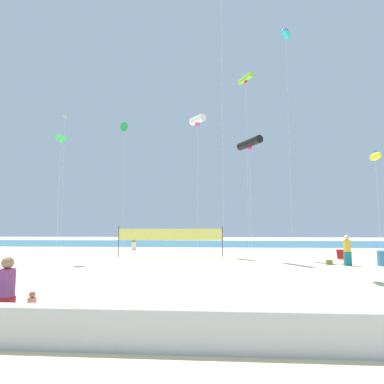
# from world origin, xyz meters

# --- Properties ---
(ground_plane) EXTENTS (120.00, 120.00, 0.00)m
(ground_plane) POSITION_xyz_m (0.00, 0.00, 0.00)
(ground_plane) COLOR beige
(ocean_band) EXTENTS (120.00, 20.00, 0.01)m
(ocean_band) POSITION_xyz_m (0.00, 30.61, 0.00)
(ocean_band) COLOR teal
(ocean_band) RESTS_ON ground
(boardwalk_ledge) EXTENTS (28.00, 0.44, 0.78)m
(boardwalk_ledge) POSITION_xyz_m (0.00, -11.69, 0.39)
(boardwalk_ledge) COLOR #B7B7BC
(boardwalk_ledge) RESTS_ON ground
(mother_figure) EXTENTS (0.37, 0.37, 1.63)m
(mother_figure) POSITION_xyz_m (-3.75, -10.71, 0.87)
(mother_figure) COLOR maroon
(mother_figure) RESTS_ON ground
(toddler_figure) EXTENTS (0.19, 0.19, 0.84)m
(toddler_figure) POSITION_xyz_m (-3.19, -10.59, 0.45)
(toddler_figure) COLOR white
(toddler_figure) RESTS_ON ground
(beachgoer_mustard_shirt) EXTENTS (0.42, 0.42, 1.84)m
(beachgoer_mustard_shirt) POSITION_xyz_m (8.89, 2.96, 0.98)
(beachgoer_mustard_shirt) COLOR #19727A
(beachgoer_mustard_shirt) RESTS_ON ground
(beachgoer_olive_shirt) EXTENTS (0.41, 0.41, 1.79)m
(beachgoer_olive_shirt) POSITION_xyz_m (-7.34, 15.64, 0.96)
(beachgoer_olive_shirt) COLOR white
(beachgoer_olive_shirt) RESTS_ON ground
(folding_beach_chair) EXTENTS (0.52, 0.65, 0.89)m
(folding_beach_chair) POSITION_xyz_m (8.91, 3.95, 0.47)
(folding_beach_chair) COLOR red
(folding_beach_chair) RESTS_ON ground
(trash_barrel) EXTENTS (0.66, 0.66, 0.89)m
(trash_barrel) POSITION_xyz_m (10.99, 3.03, 0.45)
(trash_barrel) COLOR teal
(trash_barrel) RESTS_ON ground
(volleyball_net) EXTENTS (8.24, 1.08, 2.40)m
(volleyball_net) POSITION_xyz_m (-2.58, 8.44, 1.64)
(volleyball_net) COLOR #4C4C51
(volleyball_net) RESTS_ON ground
(beach_handbag) EXTENTS (0.37, 0.18, 0.29)m
(beach_handbag) POSITION_xyz_m (7.95, 3.44, 0.15)
(beach_handbag) COLOR olive
(beach_handbag) RESTS_ON ground
(kite_white_tube) EXTENTS (1.50, 1.61, 11.70)m
(kite_white_tube) POSITION_xyz_m (-0.52, 9.51, 11.34)
(kite_white_tube) COLOR silver
(kite_white_tube) RESTS_ON ground
(kite_lime_tube) EXTENTS (1.23, 1.69, 14.55)m
(kite_lime_tube) POSITION_xyz_m (3.48, 8.24, 14.27)
(kite_lime_tube) COLOR silver
(kite_lime_tube) RESTS_ON ground
(kite_yellow_diamond) EXTENTS (0.55, 0.56, 13.33)m
(kite_yellow_diamond) POSITION_xyz_m (-13.76, 12.99, 12.67)
(kite_yellow_diamond) COLOR silver
(kite_yellow_diamond) RESTS_ON ground
(kite_black_tube) EXTENTS (1.67, 2.46, 8.51)m
(kite_black_tube) POSITION_xyz_m (3.40, 5.32, 8.21)
(kite_black_tube) COLOR silver
(kite_black_tube) RESTS_ON ground
(kite_green_diamond) EXTENTS (0.69, 0.70, 8.70)m
(kite_green_diamond) POSITION_xyz_m (-9.63, 3.79, 8.42)
(kite_green_diamond) COLOR silver
(kite_green_diamond) RESTS_ON ground
(kite_green_delta) EXTENTS (1.06, 0.67, 13.36)m
(kite_green_delta) POSITION_xyz_m (-8.58, 15.89, 12.82)
(kite_green_delta) COLOR silver
(kite_green_delta) RESTS_ON ground
(kite_cyan_inflatable) EXTENTS (1.31, 1.75, 17.48)m
(kite_cyan_inflatable) POSITION_xyz_m (6.44, 6.63, 17.00)
(kite_cyan_inflatable) COLOR silver
(kite_cyan_inflatable) RESTS_ON ground
(kite_yellow_inflatable) EXTENTS (0.55, 1.55, 7.82)m
(kite_yellow_inflatable) POSITION_xyz_m (12.53, 6.61, 7.39)
(kite_yellow_inflatable) COLOR silver
(kite_yellow_inflatable) RESTS_ON ground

